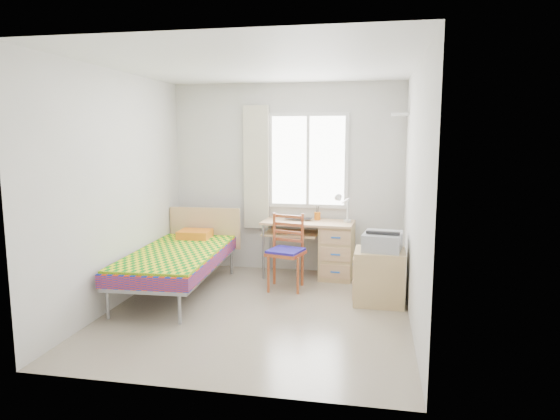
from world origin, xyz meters
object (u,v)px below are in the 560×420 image
object	(u,v)px
chair	(287,247)
bed	(180,257)
desk	(332,247)
printer	(383,241)
cabinet	(379,277)

from	to	relation	value
chair	bed	bearing A→B (deg)	-147.02
desk	chair	size ratio (longest dim) A/B	1.33
bed	chair	xyz separation A→B (m)	(1.25, 0.40, 0.08)
chair	printer	size ratio (longest dim) A/B	1.78
bed	printer	distance (m)	2.42
bed	chair	size ratio (longest dim) A/B	2.28
cabinet	printer	world-z (taller)	printer
bed	chair	bearing A→B (deg)	15.36
bed	cabinet	world-z (taller)	bed
printer	bed	bearing A→B (deg)	-170.72
desk	printer	distance (m)	1.15
chair	printer	distance (m)	1.22
bed	printer	world-z (taller)	bed
chair	printer	world-z (taller)	chair
bed	printer	xyz separation A→B (m)	(2.40, 0.07, 0.28)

